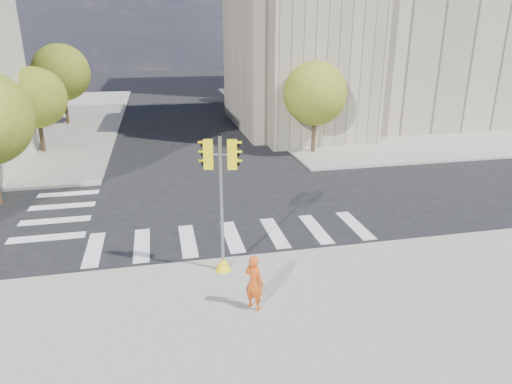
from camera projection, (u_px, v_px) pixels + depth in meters
ground at (227, 218)px, 20.52m from camera, size 160.00×160.00×0.00m
sidewalk_far_right at (375, 109)px, 48.43m from camera, size 28.00×40.00×0.15m
civic_building at (372, 39)px, 38.80m from camera, size 26.00×16.00×19.39m
tree_lw_mid at (35, 98)px, 30.03m from camera, size 4.00×4.00×5.77m
tree_lw_far at (61, 72)px, 38.97m from camera, size 4.80×4.80×6.95m
tree_re_near at (315, 93)px, 29.86m from camera, size 4.20×4.20×6.16m
tree_re_mid at (271, 73)px, 40.80m from camera, size 4.60×4.60×6.66m
tree_re_far at (245, 68)px, 52.01m from camera, size 4.00×4.00×5.88m
lamp_near at (304, 79)px, 33.47m from camera, size 0.35×0.18×8.11m
lamp_far at (261, 65)px, 46.35m from camera, size 0.35×0.18×8.11m
traffic_signal at (222, 215)px, 15.11m from camera, size 1.08×0.56×4.83m
photographer at (254, 282)px, 13.36m from camera, size 0.73×0.74×1.73m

